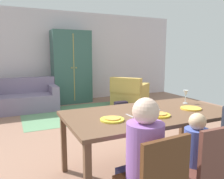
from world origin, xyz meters
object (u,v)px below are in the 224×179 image
Objects in this scene: plate_near_woman at (191,108)px; dining_chair_child at (207,167)px; wine_glass at (186,94)px; dining_table at (150,117)px; plate_near_man at (112,120)px; plate_near_child at (159,115)px; armoire at (71,67)px; person_man at (142,168)px; person_child at (192,164)px; armchair at (130,95)px; handbag at (121,107)px; couch at (22,99)px.

plate_near_woman is 0.99m from dining_chair_child.
dining_table is at bearing -165.85° from wine_glass.
plate_near_man is 1.00× the size of plate_near_child.
dining_chair_child is 5.23m from armoire.
person_man reaches higher than person_child.
armoire reaches higher than armchair.
handbag is (1.01, 3.58, -0.36)m from dining_chair_child.
wine_glass is (0.71, 0.18, 0.20)m from dining_table.
armchair is at bearing 65.60° from plate_near_child.
plate_near_man is at bearing -80.49° from couch.
person_man is 5.10m from armoire.
person_child is 0.54× the size of couch.
plate_near_child reaches higher than handbag.
handbag is at bearing 69.48° from dining_table.
plate_near_woman reaches higher than dining_table.
plate_near_woman reaches higher than handbag.
couch is (-1.93, 3.69, -0.59)m from wine_glass.
person_child reaches higher than couch.
wine_glass is at bearing -62.40° from couch.
armoire is at bearing 87.48° from plate_near_child.
plate_near_man is at bearing 125.88° from dining_chair_child.
person_man reaches higher than dining_chair_child.
person_child is (-0.54, -0.60, -0.34)m from plate_near_woman.
dining_table is at bearing 90.05° from person_child.
person_man reaches higher than dining_table.
wine_glass is at bearing -105.10° from armchair.
handbag is (0.47, 2.81, -0.64)m from plate_near_woman.
person_man is 4.62m from couch.
armchair is at bearing 74.90° from wine_glass.
armchair is at bearing 69.37° from dining_chair_child.
plate_near_man is 1.09m from plate_near_woman.
wine_glass is at bearing 58.95° from plate_near_woman.
dining_chair_child is (0.54, -0.75, -0.28)m from plate_near_man.
armoire reaches higher than plate_near_child.
person_man reaches higher than couch.
person_man reaches higher than plate_near_child.
handbag is (1.01, 2.89, -0.64)m from plate_near_child.
plate_near_woman is 0.12× the size of armoire.
armchair is 1.90m from armoire.
person_man is (-0.55, -0.70, -0.18)m from dining_table.
plate_near_man is 0.78× the size of handbag.
armchair is (1.52, 3.17, -0.38)m from dining_table.
plate_near_man is 0.12× the size of armoire.
wine_glass reaches higher than plate_near_child.
plate_near_child is at bearing 89.87° from dining_chair_child.
dining_chair_child is 4.89m from couch.
person_child is 2.89× the size of handbag.
person_man is at bearing -136.66° from plate_near_child.
wine_glass is at bearing -96.75° from handbag.
dining_chair_child is at bearing -54.12° from plate_near_man.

